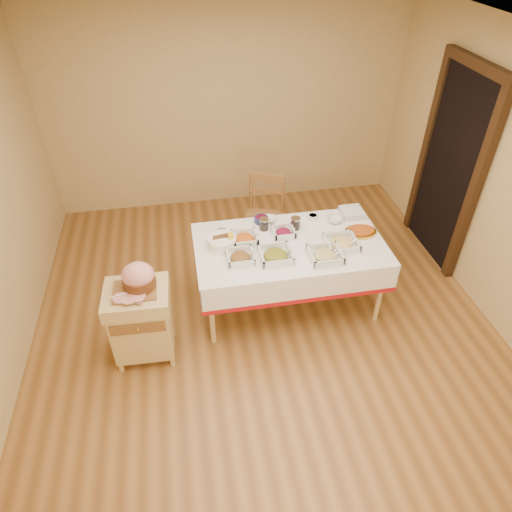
{
  "coord_description": "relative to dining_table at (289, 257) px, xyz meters",
  "views": [
    {
      "loc": [
        -0.65,
        -3.09,
        3.37
      ],
      "look_at": [
        -0.05,
        0.2,
        0.73
      ],
      "focal_mm": 32.0,
      "sensor_mm": 36.0,
      "label": 1
    }
  ],
  "objects": [
    {
      "name": "serving_dish_c",
      "position": [
        0.26,
        -0.28,
        0.2
      ],
      "size": [
        0.29,
        0.29,
        0.12
      ],
      "color": "silver",
      "rests_on": "dining_table"
    },
    {
      "name": "doorway",
      "position": [
        1.9,
        0.6,
        0.51
      ],
      "size": [
        0.09,
        1.1,
        2.2
      ],
      "color": "black",
      "rests_on": "ground"
    },
    {
      "name": "brass_platter",
      "position": [
        0.73,
        0.04,
        0.18
      ],
      "size": [
        0.32,
        0.23,
        0.04
      ],
      "color": "gold",
      "rests_on": "dining_table"
    },
    {
      "name": "ham_on_board",
      "position": [
        -1.4,
        -0.41,
        0.28
      ],
      "size": [
        0.38,
        0.37,
        0.25
      ],
      "color": "brown",
      "rests_on": "butcher_cart"
    },
    {
      "name": "small_bowl_right",
      "position": [
        0.33,
        0.37,
        0.19
      ],
      "size": [
        0.1,
        0.1,
        0.05
      ],
      "color": "silver",
      "rests_on": "dining_table"
    },
    {
      "name": "serving_dish_e",
      "position": [
        -0.42,
        0.11,
        0.2
      ],
      "size": [
        0.25,
        0.24,
        0.11
      ],
      "color": "silver",
      "rests_on": "dining_table"
    },
    {
      "name": "small_bowl_left",
      "position": [
        -0.63,
        0.25,
        0.19
      ],
      "size": [
        0.12,
        0.12,
        0.06
      ],
      "color": "silver",
      "rests_on": "dining_table"
    },
    {
      "name": "serving_dish_d",
      "position": [
        0.47,
        -0.13,
        0.2
      ],
      "size": [
        0.29,
        0.29,
        0.11
      ],
      "color": "silver",
      "rests_on": "dining_table"
    },
    {
      "name": "serving_dish_a",
      "position": [
        -0.5,
        -0.17,
        0.2
      ],
      "size": [
        0.25,
        0.24,
        0.11
      ],
      "color": "silver",
      "rests_on": "dining_table"
    },
    {
      "name": "butcher_cart",
      "position": [
        -1.44,
        -0.44,
        -0.16
      ],
      "size": [
        0.57,
        0.48,
        0.77
      ],
      "color": "#D5B975",
      "rests_on": "ground"
    },
    {
      "name": "room_shell",
      "position": [
        -0.3,
        -0.3,
        0.7
      ],
      "size": [
        5.0,
        5.0,
        5.0
      ],
      "color": "#905E2C",
      "rests_on": "ground"
    },
    {
      "name": "preserve_jar_left",
      "position": [
        -0.2,
        0.28,
        0.22
      ],
      "size": [
        0.1,
        0.1,
        0.12
      ],
      "color": "silver",
      "rests_on": "dining_table"
    },
    {
      "name": "bread_basket",
      "position": [
        -0.64,
        0.07,
        0.21
      ],
      "size": [
        0.28,
        0.28,
        0.12
      ],
      "color": "white",
      "rests_on": "dining_table"
    },
    {
      "name": "bowl_white_imported",
      "position": [
        -0.12,
        0.42,
        0.18
      ],
      "size": [
        0.18,
        0.18,
        0.04
      ],
      "primitive_type": "imported",
      "rotation": [
        0.0,
        0.0,
        -0.27
      ],
      "color": "silver",
      "rests_on": "dining_table"
    },
    {
      "name": "bowl_small_imported",
      "position": [
        0.54,
        0.28,
        0.19
      ],
      "size": [
        0.16,
        0.16,
        0.05
      ],
      "primitive_type": "imported",
      "rotation": [
        0.0,
        0.0,
        0.04
      ],
      "color": "silver",
      "rests_on": "dining_table"
    },
    {
      "name": "preserve_jar_right",
      "position": [
        0.11,
        0.24,
        0.22
      ],
      "size": [
        0.1,
        0.1,
        0.12
      ],
      "color": "silver",
      "rests_on": "dining_table"
    },
    {
      "name": "plate_stack",
      "position": [
        0.75,
        0.37,
        0.19
      ],
      "size": [
        0.22,
        0.22,
        0.07
      ],
      "color": "silver",
      "rests_on": "dining_table"
    },
    {
      "name": "dining_chair",
      "position": [
        -0.07,
        0.91,
        -0.11
      ],
      "size": [
        0.55,
        0.54,
        0.96
      ],
      "color": "brown",
      "rests_on": "ground"
    },
    {
      "name": "serving_dish_f",
      "position": [
        -0.03,
        0.15,
        0.19
      ],
      "size": [
        0.22,
        0.21,
        0.1
      ],
      "color": "silver",
      "rests_on": "dining_table"
    },
    {
      "name": "small_bowl_mid",
      "position": [
        -0.2,
        0.41,
        0.2
      ],
      "size": [
        0.14,
        0.14,
        0.06
      ],
      "color": "navy",
      "rests_on": "dining_table"
    },
    {
      "name": "serving_dish_b",
      "position": [
        -0.18,
        -0.2,
        0.2
      ],
      "size": [
        0.29,
        0.29,
        0.12
      ],
      "color": "silver",
      "rests_on": "dining_table"
    },
    {
      "name": "mustard_bottle",
      "position": [
        -0.56,
        0.06,
        0.24
      ],
      "size": [
        0.06,
        0.06,
        0.18
      ],
      "color": "yellow",
      "rests_on": "dining_table"
    },
    {
      "name": "dining_table",
      "position": [
        0.0,
        0.0,
        0.0
      ],
      "size": [
        1.82,
        1.02,
        0.76
      ],
      "color": "#D5B975",
      "rests_on": "ground"
    }
  ]
}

